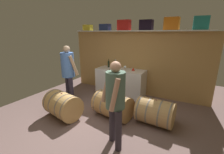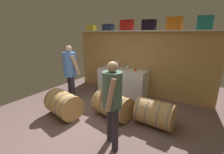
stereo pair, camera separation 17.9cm
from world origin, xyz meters
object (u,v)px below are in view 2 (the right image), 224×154
(toolcase_teal, at_px, (205,23))
(wine_barrel_flank, at_px, (155,113))
(wine_bottle_dark, at_px, (111,64))
(wine_glass, at_px, (127,67))
(toolcase_navy, at_px, (108,27))
(red_funnel, at_px, (135,69))
(tasting_cup, at_px, (113,93))
(wine_barrel_far, at_px, (64,104))
(winemaker_pouring, at_px, (112,97))
(toolcase_black, at_px, (149,25))
(toolcase_yellow, at_px, (91,28))
(visitor_tasting, at_px, (70,69))
(wine_bottle_clear, at_px, (118,65))
(toolcase_orange, at_px, (175,24))
(wine_barrel_near, at_px, (113,105))
(work_cabinet, at_px, (123,82))
(toolcase_red, at_px, (127,25))

(toolcase_teal, bearing_deg, wine_barrel_flank, -118.12)
(wine_bottle_dark, distance_m, wine_glass, 0.69)
(toolcase_navy, height_order, wine_barrel_flank, toolcase_navy)
(red_funnel, xyz_separation_m, tasting_cup, (0.05, -1.47, -0.29))
(wine_barrel_far, relative_size, winemaker_pouring, 0.61)
(toolcase_black, height_order, red_funnel, toolcase_black)
(toolcase_yellow, distance_m, wine_barrel_flank, 3.82)
(toolcase_yellow, xyz_separation_m, tasting_cup, (1.93, -1.68, -1.58))
(red_funnel, relative_size, visitor_tasting, 0.06)
(toolcase_navy, height_order, toolcase_teal, toolcase_teal)
(winemaker_pouring, bearing_deg, wine_glass, -31.02)
(toolcase_black, bearing_deg, visitor_tasting, -137.51)
(wine_bottle_clear, relative_size, wine_glass, 2.23)
(toolcase_navy, height_order, winemaker_pouring, toolcase_navy)
(wine_glass, relative_size, tasting_cup, 2.07)
(toolcase_orange, distance_m, visitor_tasting, 3.18)
(wine_barrel_flank, bearing_deg, toolcase_yellow, 156.51)
(toolcase_black, bearing_deg, wine_barrel_near, -97.91)
(toolcase_teal, distance_m, wine_glass, 2.39)
(work_cabinet, bearing_deg, red_funnel, 2.62)
(toolcase_teal, bearing_deg, wine_bottle_clear, -177.35)
(work_cabinet, distance_m, wine_barrel_far, 2.14)
(wine_bottle_dark, bearing_deg, toolcase_yellow, 171.40)
(toolcase_navy, xyz_separation_m, work_cabinet, (0.72, -0.23, -1.79))
(winemaker_pouring, bearing_deg, wine_barrel_near, -20.42)
(toolcase_teal, relative_size, wine_barrel_flank, 0.42)
(wine_glass, bearing_deg, red_funnel, 11.55)
(red_funnel, xyz_separation_m, winemaker_pouring, (0.56, -2.36, 0.05))
(tasting_cup, bearing_deg, toolcase_red, 106.46)
(toolcase_orange, bearing_deg, wine_barrel_flank, -83.95)
(toolcase_navy, bearing_deg, work_cabinet, -18.97)
(toolcase_yellow, bearing_deg, toolcase_black, -2.78)
(toolcase_red, distance_m, toolcase_orange, 1.45)
(toolcase_yellow, height_order, wine_glass, toolcase_yellow)
(toolcase_red, height_order, toolcase_black, toolcase_red)
(toolcase_black, distance_m, winemaker_pouring, 2.89)
(toolcase_black, xyz_separation_m, wine_barrel_flank, (0.77, -1.51, -1.97))
(wine_barrel_flank, relative_size, tasting_cup, 11.92)
(toolcase_yellow, xyz_separation_m, work_cabinet, (1.45, -0.23, -1.79))
(wine_bottle_clear, bearing_deg, wine_barrel_far, -102.79)
(visitor_tasting, bearing_deg, wine_barrel_far, -30.75)
(wine_bottle_clear, height_order, wine_barrel_flank, wine_bottle_clear)
(wine_glass, height_order, winemaker_pouring, winemaker_pouring)
(wine_bottle_clear, distance_m, wine_barrel_far, 2.17)
(toolcase_teal, relative_size, wine_barrel_near, 0.35)
(wine_bottle_clear, xyz_separation_m, wine_barrel_flank, (1.65, -1.22, -0.73))
(toolcase_yellow, height_order, wine_barrel_flank, toolcase_yellow)
(red_funnel, distance_m, visitor_tasting, 2.00)
(wine_barrel_near, bearing_deg, toolcase_black, 93.05)
(toolcase_black, relative_size, tasting_cup, 5.30)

